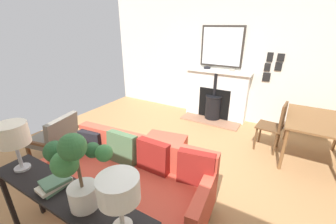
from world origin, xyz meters
The scene contains 17 objects.
ground_plane centered at (0.00, 0.00, 0.00)m, with size 5.10×5.88×0.01m, color #A87A4C.
wall_left centered at (-2.55, 0.00, 1.43)m, with size 0.12×5.88×2.86m, color silver.
fireplace centered at (-2.33, -0.04, 0.51)m, with size 0.65×1.48×1.14m.
mirror_over_mantel centered at (-2.46, -0.04, 1.63)m, with size 0.04×0.93×0.86m.
mantel_bowl_near centered at (-2.37, -0.31, 1.16)m, with size 0.15×0.15×0.04m.
mantel_bowl_far centered at (-2.37, 0.26, 1.16)m, with size 0.12×0.12×0.05m.
sofa centered at (0.72, -0.03, 0.35)m, with size 1.02×2.02×0.82m.
ottoman centered at (-0.25, -0.17, 0.23)m, with size 0.65×0.74×0.38m.
armchair_accent centered at (0.64, -1.62, 0.46)m, with size 0.78×0.71×0.79m.
console_table centered at (1.54, -0.03, 0.69)m, with size 0.33×1.69×0.79m.
table_lamp_near_end centered at (1.54, -0.67, 1.15)m, with size 0.27×0.27×0.48m.
table_lamp_far_end centered at (1.54, 0.60, 1.11)m, with size 0.27×0.27×0.42m.
potted_plant centered at (1.57, 0.24, 1.16)m, with size 0.39×0.45×0.70m.
book_stack centered at (1.54, -0.15, 0.83)m, with size 0.27×0.21×0.08m.
dining_table centered at (-1.47, 1.88, 0.64)m, with size 1.17×0.87×0.72m.
dining_chair_near_fireplace centered at (-1.47, 1.31, 0.52)m, with size 0.44×0.44×0.89m.
photo_gallery_row centered at (-2.47, 1.01, 1.31)m, with size 0.02×0.33×0.58m.
Camera 1 is at (2.30, 1.41, 2.08)m, focal length 22.95 mm.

